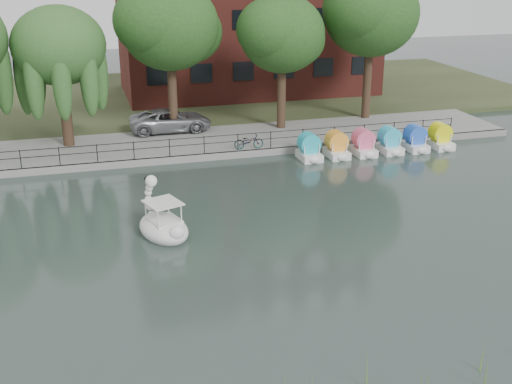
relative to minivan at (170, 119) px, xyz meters
name	(u,v)px	position (x,y,z in m)	size (l,w,h in m)	color
ground_plane	(271,259)	(1.15, -18.50, -1.23)	(120.00, 120.00, 0.00)	#414E4C
promenade	(196,143)	(1.15, -2.50, -1.03)	(40.00, 6.00, 0.40)	gray
kerb	(205,157)	(1.15, -5.45, -1.03)	(40.00, 0.25, 0.40)	gray
land_strip	(164,97)	(1.15, 11.50, -1.05)	(60.00, 22.00, 0.36)	#47512D
railing	(204,140)	(1.15, -5.25, -0.09)	(32.00, 0.05, 1.00)	black
willow_mid	(59,46)	(-6.35, -1.50, 5.02)	(5.32, 5.32, 8.15)	#473323
broadleaf_center	(169,26)	(0.15, -0.50, 5.83)	(6.00, 6.00, 9.25)	#473323
broadleaf_right	(282,35)	(7.15, -1.00, 5.15)	(5.40, 5.40, 8.32)	#473323
broadleaf_far	(371,14)	(13.65, 0.00, 6.17)	(6.30, 6.30, 9.71)	#473323
minivan	(170,119)	(0.00, 0.00, 0.00)	(5.98, 2.75, 1.66)	gray
bicycle	(249,140)	(3.84, -5.11, -0.33)	(1.72, 0.60, 1.00)	gray
swan_boat	(163,224)	(-2.62, -15.12, -0.70)	(2.64, 3.30, 2.44)	white
pedal_boat_row	(376,143)	(11.24, -6.81, -0.62)	(9.65, 1.70, 1.40)	white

